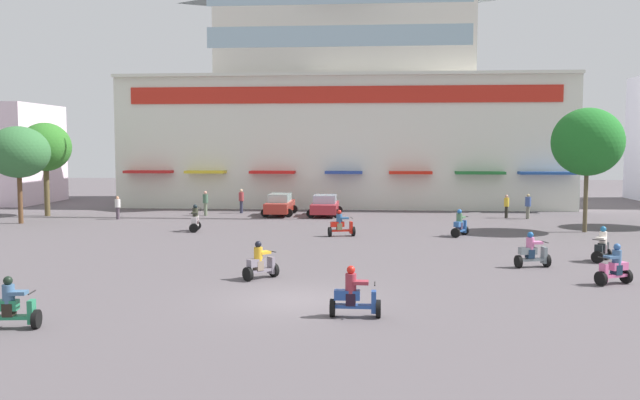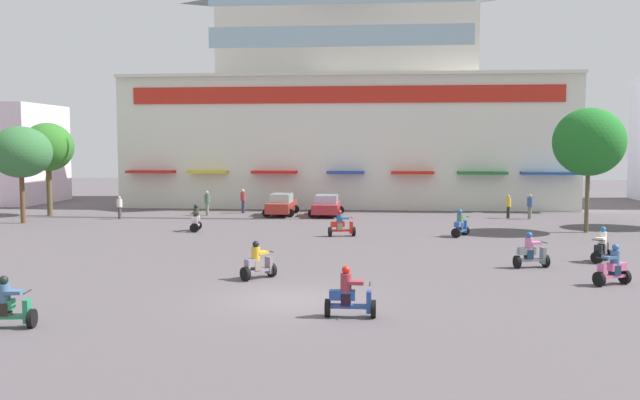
% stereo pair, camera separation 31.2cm
% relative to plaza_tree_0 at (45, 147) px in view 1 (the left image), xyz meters
% --- Properties ---
extents(ground_plane, '(128.00, 128.00, 0.00)m').
position_rel_plaza_tree_0_xyz_m(ground_plane, '(20.42, -10.97, -4.82)').
color(ground_plane, '#554E52').
extents(colonial_building, '(35.64, 18.19, 19.56)m').
position_rel_plaza_tree_0_xyz_m(colonial_building, '(20.42, 12.63, 3.47)').
color(colonial_building, silver).
rests_on(colonial_building, ground).
extents(plaza_tree_0, '(3.50, 3.63, 6.54)m').
position_rel_plaza_tree_0_xyz_m(plaza_tree_0, '(0.00, 0.00, 0.00)').
color(plaza_tree_0, brown).
rests_on(plaza_tree_0, ground).
extents(plaza_tree_1, '(3.97, 4.23, 7.09)m').
position_rel_plaza_tree_0_xyz_m(plaza_tree_1, '(35.01, -5.89, 0.34)').
color(plaza_tree_1, brown).
rests_on(plaza_tree_1, ground).
extents(plaza_tree_2, '(3.89, 3.64, 6.17)m').
position_rel_plaza_tree_0_xyz_m(plaza_tree_2, '(0.51, -4.48, -0.30)').
color(plaza_tree_2, brown).
rests_on(plaza_tree_2, ground).
extents(parked_car_0, '(2.25, 4.45, 1.54)m').
position_rel_plaza_tree_0_xyz_m(parked_car_0, '(16.25, 1.84, -4.05)').
color(parked_car_0, '#AE3025').
rests_on(parked_car_0, ground).
extents(parked_car_1, '(2.39, 4.13, 1.48)m').
position_rel_plaza_tree_0_xyz_m(parked_car_1, '(19.49, 1.60, -4.07)').
color(parked_car_1, '#A8262F').
rests_on(parked_car_1, ground).
extents(scooter_rider_0, '(1.14, 1.50, 1.50)m').
position_rel_plaza_tree_0_xyz_m(scooter_rider_0, '(27.63, -8.30, -4.20)').
color(scooter_rider_0, black).
rests_on(scooter_rider_0, ground).
extents(scooter_rider_1, '(1.15, 1.36, 1.51)m').
position_rel_plaza_tree_0_xyz_m(scooter_rider_1, '(32.71, -15.78, -4.21)').
color(scooter_rider_1, black).
rests_on(scooter_rider_1, ground).
extents(scooter_rider_2, '(1.41, 1.05, 1.48)m').
position_rel_plaza_tree_0_xyz_m(scooter_rider_2, '(31.53, -20.66, -4.22)').
color(scooter_rider_2, black).
rests_on(scooter_rider_2, ground).
extents(scooter_rider_3, '(1.48, 0.53, 1.51)m').
position_rel_plaza_tree_0_xyz_m(scooter_rider_3, '(22.39, -25.96, -4.21)').
color(scooter_rider_3, black).
rests_on(scooter_rider_3, ground).
extents(scooter_rider_4, '(0.69, 1.41, 1.56)m').
position_rel_plaza_tree_0_xyz_m(scooter_rider_4, '(12.62, -7.37, -4.17)').
color(scooter_rider_4, black).
rests_on(scooter_rider_4, ground).
extents(scooter_rider_5, '(1.40, 0.70, 1.45)m').
position_rel_plaza_tree_0_xyz_m(scooter_rider_5, '(13.19, -27.96, -4.22)').
color(scooter_rider_5, black).
rests_on(scooter_rider_5, ground).
extents(scooter_rider_6, '(1.48, 0.87, 1.47)m').
position_rel_plaza_tree_0_xyz_m(scooter_rider_6, '(29.39, -17.48, -4.21)').
color(scooter_rider_6, black).
rests_on(scooter_rider_6, ground).
extents(scooter_rider_7, '(1.54, 0.87, 1.46)m').
position_rel_plaza_tree_0_xyz_m(scooter_rider_7, '(21.15, -8.82, -4.22)').
color(scooter_rider_7, black).
rests_on(scooter_rider_7, ground).
extents(scooter_rider_8, '(1.30, 1.35, 1.44)m').
position_rel_plaza_tree_0_xyz_m(scooter_rider_8, '(18.74, -20.73, -4.23)').
color(scooter_rider_8, black).
rests_on(scooter_rider_8, ground).
extents(pedestrian_0, '(0.49, 0.49, 1.75)m').
position_rel_plaza_tree_0_xyz_m(pedestrian_0, '(11.07, 1.06, -3.83)').
color(pedestrian_0, slate).
rests_on(pedestrian_0, ground).
extents(pedestrian_1, '(0.50, 0.50, 1.76)m').
position_rel_plaza_tree_0_xyz_m(pedestrian_1, '(13.23, 3.05, -3.81)').
color(pedestrian_1, '#2D2E44').
rests_on(pedestrian_1, ground).
extents(pedestrian_2, '(0.52, 0.52, 1.55)m').
position_rel_plaza_tree_0_xyz_m(pedestrian_2, '(5.75, -1.64, -3.94)').
color(pedestrian_2, '#4A3D4A').
rests_on(pedestrian_2, ground).
extents(pedestrian_3, '(0.50, 0.50, 1.69)m').
position_rel_plaza_tree_0_xyz_m(pedestrian_3, '(33.32, 0.89, -3.87)').
color(pedestrian_3, slate).
rests_on(pedestrian_3, ground).
extents(pedestrian_4, '(0.46, 0.46, 1.60)m').
position_rel_plaza_tree_0_xyz_m(pedestrian_4, '(31.97, 1.27, -3.91)').
color(pedestrian_4, black).
rests_on(pedestrian_4, ground).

